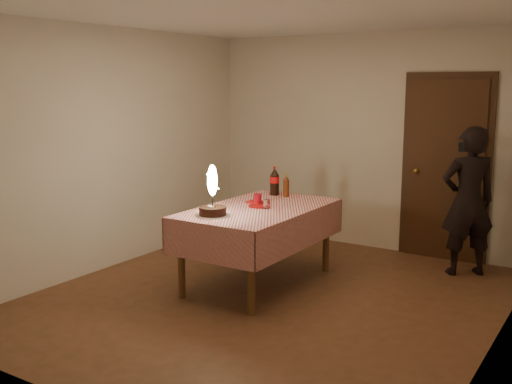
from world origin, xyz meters
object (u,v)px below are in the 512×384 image
clear_cup (267,204)px  photographer (468,201)px  birthday_cake (213,202)px  red_plate (259,206)px  amber_bottle_left (286,186)px  dining_table (259,218)px  red_cup (258,199)px  cola_bottle (275,181)px

clear_cup → photographer: bearing=42.6°
birthday_cake → clear_cup: (0.26, 0.54, -0.08)m
red_plate → amber_bottle_left: (-0.04, 0.61, 0.11)m
dining_table → photographer: 2.21m
clear_cup → photographer: photographer is taller
dining_table → red_cup: bearing=125.5°
clear_cup → amber_bottle_left: amber_bottle_left is taller
clear_cup → amber_bottle_left: (-0.16, 0.66, 0.07)m
red_plate → cola_bottle: size_ratio=0.69×
amber_bottle_left → photographer: size_ratio=0.16×
red_cup → amber_bottle_left: size_ratio=0.39×
cola_bottle → photographer: 2.05m
amber_bottle_left → photographer: 1.91m
red_cup → clear_cup: size_ratio=1.11×
dining_table → photographer: size_ratio=1.09×
cola_bottle → amber_bottle_left: size_ratio=1.25×
red_cup → cola_bottle: 0.53m
amber_bottle_left → red_plate: bearing=-86.4°
dining_table → clear_cup: clear_cup is taller
cola_bottle → birthday_cake: bearing=-87.4°
cola_bottle → photographer: bearing=22.3°
red_cup → photographer: bearing=35.7°
red_cup → birthday_cake: bearing=-93.9°
dining_table → red_cup: size_ratio=17.20×
clear_cup → photographer: (1.58, 1.45, -0.04)m
birthday_cake → dining_table: bearing=73.8°
red_cup → amber_bottle_left: bearing=83.6°
red_plate → clear_cup: size_ratio=2.44×
birthday_cake → red_cup: size_ratio=4.77×
cola_bottle → red_plate: bearing=-72.7°
cola_bottle → amber_bottle_left: cola_bottle is taller
red_plate → photographer: size_ratio=0.14×
dining_table → red_cup: (-0.11, 0.16, 0.15)m
red_cup → photographer: size_ratio=0.06×
amber_bottle_left → red_cup: bearing=-96.4°
red_plate → red_cup: size_ratio=2.20×
cola_bottle → amber_bottle_left: (0.16, -0.02, -0.03)m
dining_table → red_plate: 0.12m
red_plate → photographer: 2.20m
dining_table → amber_bottle_left: size_ratio=6.75×
photographer → amber_bottle_left: bearing=-155.4°
amber_bottle_left → dining_table: bearing=-85.0°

